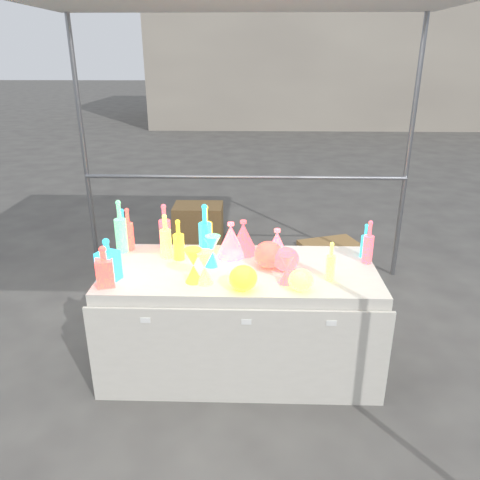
{
  "coord_description": "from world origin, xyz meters",
  "views": [
    {
      "loc": [
        0.08,
        -2.81,
        2.06
      ],
      "look_at": [
        0.0,
        0.0,
        0.95
      ],
      "focal_mm": 35.0,
      "sensor_mm": 36.0,
      "label": 1
    }
  ],
  "objects_px": {
    "display_table": "(240,318)",
    "globe_0": "(243,279)",
    "cardboard_box_closed": "(198,222)",
    "bottle_0": "(179,240)",
    "lampshade_0": "(277,245)"
  },
  "relations": [
    {
      "from": "globe_0",
      "to": "lampshade_0",
      "type": "xyz_separation_m",
      "value": [
        0.22,
        0.43,
        0.05
      ]
    },
    {
      "from": "cardboard_box_closed",
      "to": "bottle_0",
      "type": "height_order",
      "value": "bottle_0"
    },
    {
      "from": "globe_0",
      "to": "bottle_0",
      "type": "bearing_deg",
      "value": 135.8
    },
    {
      "from": "cardboard_box_closed",
      "to": "bottle_0",
      "type": "xyz_separation_m",
      "value": [
        0.15,
        -2.31,
        0.69
      ]
    },
    {
      "from": "globe_0",
      "to": "lampshade_0",
      "type": "relative_size",
      "value": 0.74
    },
    {
      "from": "display_table",
      "to": "cardboard_box_closed",
      "type": "height_order",
      "value": "display_table"
    },
    {
      "from": "display_table",
      "to": "globe_0",
      "type": "height_order",
      "value": "globe_0"
    },
    {
      "from": "cardboard_box_closed",
      "to": "lampshade_0",
      "type": "distance_m",
      "value": 2.54
    },
    {
      "from": "display_table",
      "to": "cardboard_box_closed",
      "type": "bearing_deg",
      "value": 103.07
    },
    {
      "from": "bottle_0",
      "to": "lampshade_0",
      "type": "bearing_deg",
      "value": -0.54
    },
    {
      "from": "display_table",
      "to": "bottle_0",
      "type": "xyz_separation_m",
      "value": [
        -0.42,
        0.14,
        0.52
      ]
    },
    {
      "from": "display_table",
      "to": "globe_0",
      "type": "xyz_separation_m",
      "value": [
        0.03,
        -0.3,
        0.44
      ]
    },
    {
      "from": "lampshade_0",
      "to": "globe_0",
      "type": "bearing_deg",
      "value": -106.35
    },
    {
      "from": "globe_0",
      "to": "lampshade_0",
      "type": "height_order",
      "value": "lampshade_0"
    },
    {
      "from": "bottle_0",
      "to": "lampshade_0",
      "type": "height_order",
      "value": "bottle_0"
    }
  ]
}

